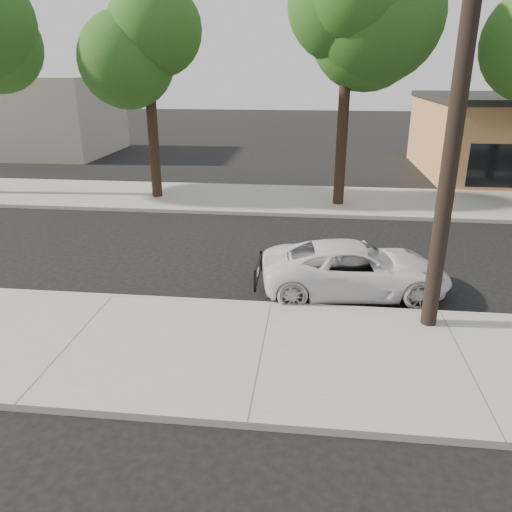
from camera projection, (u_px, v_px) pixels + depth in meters
The scene contains 9 objects.
ground at pixel (277, 275), 14.15m from camera, with size 120.00×120.00×0.00m, color black.
near_sidewalk at pixel (261, 354), 10.13m from camera, with size 90.00×4.40×0.15m, color gray.
far_sidewalk at pixel (292, 200), 22.02m from camera, with size 90.00×5.00×0.15m, color gray.
curb_near at pixel (271, 306), 12.17m from camera, with size 90.00×0.12×0.16m, color #9E9B93.
building_far at pixel (7, 115), 33.99m from camera, with size 14.00×8.00×5.00m, color gray.
utility_pole at pixel (457, 113), 9.60m from camera, with size 1.40×0.34×9.00m.
tree_b at pixel (151, 51), 20.09m from camera, with size 4.34×4.20×8.45m.
tree_c at pixel (355, 28), 18.57m from camera, with size 4.96×4.80×9.55m.
police_cruiser at pixel (355, 269), 12.87m from camera, with size 2.21×4.79×1.33m, color white.
Camera 1 is at (0.89, -13.03, 5.51)m, focal length 35.00 mm.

